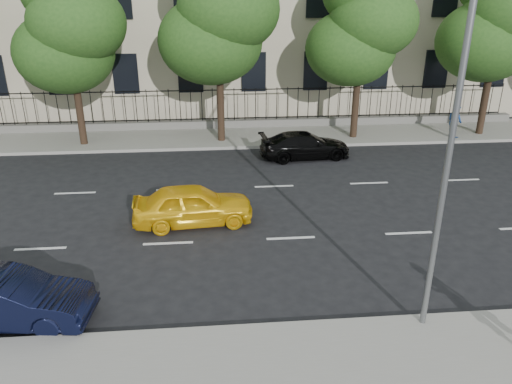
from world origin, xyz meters
TOP-DOWN VIEW (x-y plane):
  - ground at (0.00, 0.00)m, footprint 120.00×120.00m
  - near_sidewalk at (0.00, -4.00)m, footprint 60.00×4.00m
  - far_sidewalk at (0.00, 14.00)m, footprint 60.00×4.00m
  - lane_markings at (0.00, 4.75)m, footprint 49.60×4.62m
  - iron_fence at (0.00, 15.70)m, footprint 30.00×0.50m
  - street_light at (2.50, -1.77)m, footprint 0.25×3.32m
  - tree_b at (-8.96, 13.36)m, footprint 5.53×5.12m
  - tree_c at (-1.96, 13.36)m, footprint 5.89×5.50m
  - tree_d at (5.04, 13.36)m, footprint 5.34×4.94m
  - tree_e at (12.04, 13.36)m, footprint 5.71×5.31m
  - yellow_taxi at (-3.21, 3.91)m, footprint 4.24×2.02m
  - navy_sedan at (-7.54, -1.20)m, footprint 4.14×1.84m
  - black_sedan at (1.89, 10.46)m, footprint 4.43×2.14m
  - pedestrian_far at (10.30, 12.76)m, footprint 0.79×0.93m

SIDE VIEW (x-z plane):
  - ground at x=0.00m, z-range 0.00..0.00m
  - lane_markings at x=0.00m, z-range 0.00..0.01m
  - near_sidewalk at x=0.00m, z-range 0.00..0.15m
  - far_sidewalk at x=0.00m, z-range 0.00..0.15m
  - black_sedan at x=1.89m, z-range 0.00..1.24m
  - iron_fence at x=0.00m, z-range -0.45..1.75m
  - navy_sedan at x=-7.54m, z-range 0.00..1.32m
  - yellow_taxi at x=-3.21m, z-range 0.00..1.40m
  - pedestrian_far at x=10.30m, z-range 0.15..1.84m
  - street_light at x=2.50m, z-range 1.12..9.17m
  - tree_d at x=5.04m, z-range 1.42..10.26m
  - tree_b at x=-8.96m, z-range 1.35..10.33m
  - tree_e at x=12.04m, z-range 1.47..10.93m
  - tree_c at x=-1.96m, z-range 1.51..11.31m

